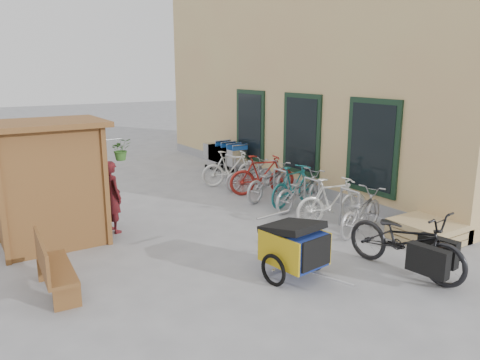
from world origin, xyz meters
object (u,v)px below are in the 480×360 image
bike_6 (249,174)px  kiosk (43,167)px  child_trailer (294,245)px  bike_0 (361,211)px  pallet_stack (426,231)px  person_kiosk (112,197)px  bike_3 (294,185)px  bike_7 (231,168)px  shopping_carts (224,154)px  bike_4 (269,181)px  cargo_bike (407,241)px  bike_5 (262,175)px  bike_2 (301,191)px  bike_1 (332,201)px  bench (51,266)px

bike_6 → kiosk: bearing=101.8°
child_trailer → bike_0: child_trailer is taller
pallet_stack → person_kiosk: person_kiosk is taller
pallet_stack → child_trailer: (-3.21, 0.17, 0.34)m
child_trailer → bike_3: 4.18m
bike_7 → person_kiosk: bearing=133.5°
shopping_carts → bike_4: size_ratio=1.08×
cargo_bike → bike_5: (0.92, 5.40, -0.01)m
bike_3 → bike_7: 2.57m
bike_3 → bike_7: bike_7 is taller
bike_4 → bike_7: size_ratio=1.04×
person_kiosk → bike_6: 4.61m
bike_0 → bike_2: bike_2 is taller
bike_1 → bike_3: size_ratio=1.04×
kiosk → bike_3: 5.82m
bike_3 → shopping_carts: bearing=-19.5°
bike_0 → bike_7: 4.88m
pallet_stack → bike_1: size_ratio=0.68×
person_kiosk → bike_7: bearing=-76.5°
bike_1 → bike_3: (0.23, 1.60, -0.02)m
bike_1 → bike_5: bearing=10.0°
bike_0 → bike_7: bike_7 is taller
bench → bike_7: bike_7 is taller
kiosk → bike_6: bearing=14.5°
kiosk → child_trailer: bearing=-50.4°
shopping_carts → kiosk: bearing=-148.5°
bike_0 → bike_7: (-0.15, 4.88, 0.07)m
bike_1 → bike_5: 2.88m
person_kiosk → bike_5: 4.43m
kiosk → bike_1: bearing=-20.6°
pallet_stack → bike_1: (-0.79, 1.81, 0.32)m
bike_0 → pallet_stack: bearing=-165.0°
shopping_carts → bike_2: 4.73m
bike_0 → bike_6: size_ratio=1.05×
bike_2 → bike_7: size_ratio=1.04×
bike_6 → bike_2: bearing=176.2°
cargo_bike → bike_7: 6.72m
bike_2 → bike_6: (0.04, 2.30, -0.04)m
shopping_carts → bike_4: bearing=-101.9°
pallet_stack → bike_3: 3.47m
shopping_carts → bike_6: (-0.61, -2.38, -0.18)m
bike_4 → bike_5: bearing=-28.9°
bike_4 → bike_3: bearing=176.6°
bike_1 → person_kiosk: bearing=76.5°
pallet_stack → person_kiosk: bearing=141.7°
shopping_carts → child_trailer: shopping_carts is taller
shopping_carts → bike_2: bearing=-97.9°
bench → bike_7: bearing=40.3°
bench → bike_0: bearing=-1.5°
shopping_carts → bike_1: bearing=-97.7°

